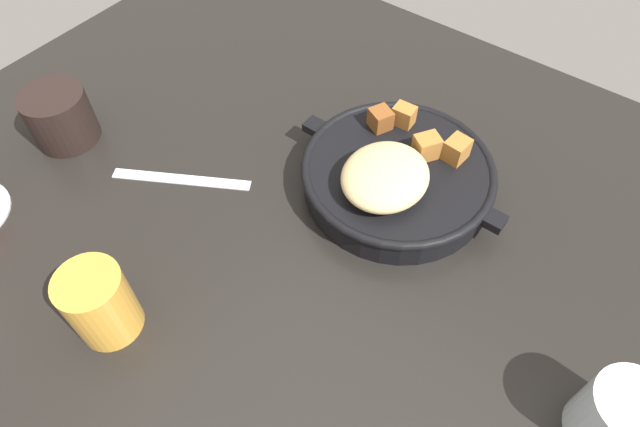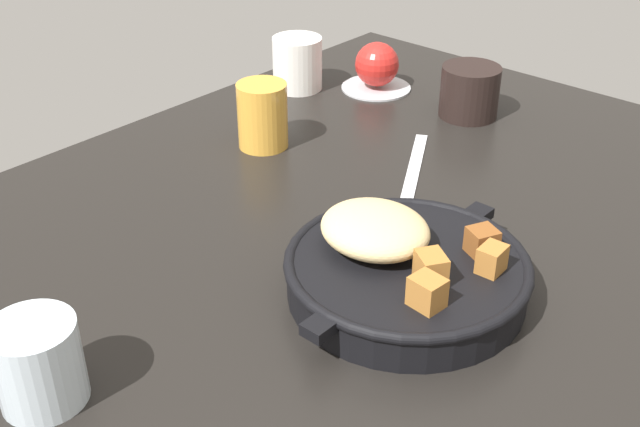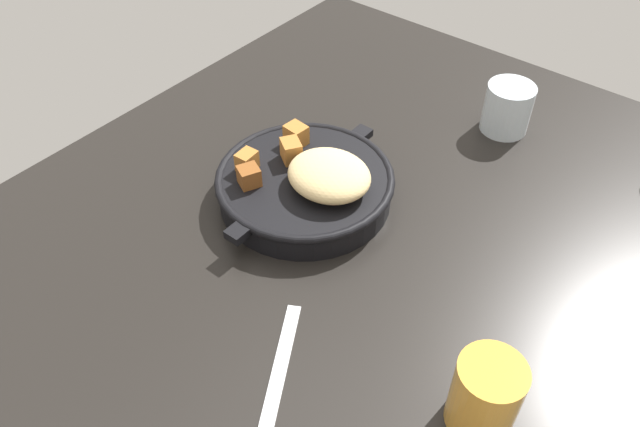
# 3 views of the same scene
# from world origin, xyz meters

# --- Properties ---
(ground_plane) EXTENTS (1.17, 0.91, 0.02)m
(ground_plane) POSITION_xyz_m (0.00, 0.00, -0.01)
(ground_plane) COLOR black
(cast_iron_skillet) EXTENTS (0.29, 0.25, 0.08)m
(cast_iron_skillet) POSITION_xyz_m (-0.05, -0.09, 0.03)
(cast_iron_skillet) COLOR black
(cast_iron_skillet) RESTS_ON ground_plane
(butter_knife) EXTENTS (0.17, 0.11, 0.00)m
(butter_knife) POSITION_xyz_m (0.19, 0.07, 0.00)
(butter_knife) COLOR silver
(butter_knife) RESTS_ON ground_plane
(juice_glass_amber) EXTENTS (0.07, 0.07, 0.09)m
(juice_glass_amber) POSITION_xyz_m (0.10, 0.26, 0.05)
(juice_glass_amber) COLOR gold
(juice_glass_amber) RESTS_ON ground_plane
(water_glass_short) EXTENTS (0.07, 0.07, 0.08)m
(water_glass_short) POSITION_xyz_m (-0.37, 0.05, 0.04)
(water_glass_short) COLOR silver
(water_glass_short) RESTS_ON ground_plane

